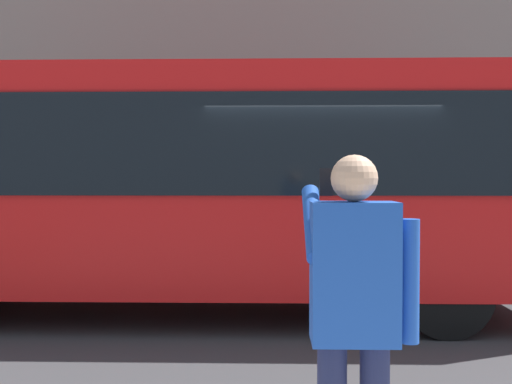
# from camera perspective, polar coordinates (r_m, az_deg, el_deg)

# --- Properties ---
(ground_plane) EXTENTS (60.00, 60.00, 0.00)m
(ground_plane) POSITION_cam_1_polar(r_m,az_deg,el_deg) (7.49, 5.75, -12.03)
(ground_plane) COLOR #38383A
(building_facade_far) EXTENTS (28.00, 1.55, 12.00)m
(building_facade_far) POSITION_cam_1_polar(r_m,az_deg,el_deg) (14.69, 3.79, 18.24)
(building_facade_far) COLOR gray
(building_facade_far) RESTS_ON ground_plane
(red_bus) EXTENTS (9.05, 2.54, 3.08)m
(red_bus) POSITION_cam_1_polar(r_m,az_deg,el_deg) (7.49, -7.13, 0.98)
(red_bus) COLOR red
(red_bus) RESTS_ON ground_plane
(pedestrian_photographer) EXTENTS (0.53, 0.52, 1.70)m
(pedestrian_photographer) POSITION_cam_1_polar(r_m,az_deg,el_deg) (2.82, 9.61, -10.93)
(pedestrian_photographer) COLOR #1E2347
(pedestrian_photographer) RESTS_ON sidewalk_curb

